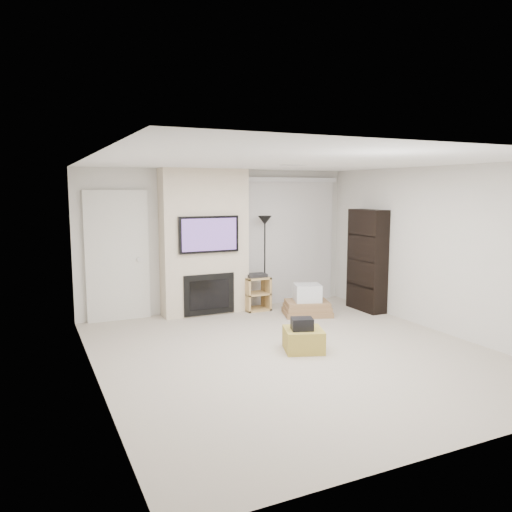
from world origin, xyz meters
name	(u,v)px	position (x,y,z in m)	size (l,w,h in m)	color
floor	(294,353)	(0.00, 0.00, 0.00)	(5.00, 5.50, 0.00)	#B8AB9A
ceiling	(296,161)	(0.00, 0.00, 2.50)	(5.00, 5.50, 0.00)	white
wall_back	(219,240)	(0.00, 2.75, 1.25)	(5.00, 2.50, 0.00)	silver
wall_front	(465,303)	(0.00, -2.75, 1.25)	(5.00, 2.50, 0.00)	silver
wall_left	(94,273)	(-2.50, 0.00, 1.25)	(5.50, 2.50, 0.00)	silver
wall_right	(440,250)	(2.50, 0.00, 1.25)	(5.50, 2.50, 0.00)	silver
hvac_vent	(293,165)	(0.40, 0.80, 2.50)	(0.35, 0.18, 0.01)	silver
ottoman	(303,340)	(0.15, 0.02, 0.15)	(0.50, 0.50, 0.30)	#A58F38
black_bag	(302,324)	(0.11, 0.00, 0.38)	(0.28, 0.22, 0.16)	black
fireplace_wall	(205,243)	(-0.35, 2.54, 1.24)	(1.50, 0.47, 2.50)	beige
entry_door	(117,257)	(-1.80, 2.71, 1.05)	(1.02, 0.11, 2.14)	silver
vertical_blinds	(289,236)	(1.40, 2.70, 1.27)	(1.98, 0.10, 2.37)	silver
floor_lamp	(265,236)	(0.75, 2.42, 1.33)	(0.25, 0.25, 1.68)	black
av_stand	(256,291)	(0.55, 2.37, 0.35)	(0.45, 0.38, 0.66)	tan
box_stack	(307,303)	(1.19, 1.67, 0.20)	(0.95, 0.82, 0.53)	#916C47
bookshelf	(367,260)	(2.34, 1.53, 0.90)	(0.30, 0.80, 1.80)	black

